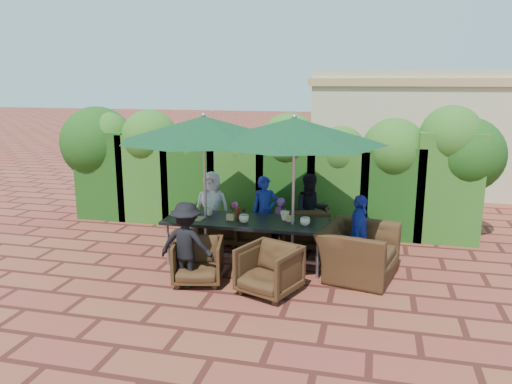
% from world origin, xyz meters
% --- Properties ---
extents(ground, '(80.00, 80.00, 0.00)m').
position_xyz_m(ground, '(0.00, 0.00, 0.00)').
color(ground, maroon).
rests_on(ground, ground).
extents(dining_table, '(2.63, 0.90, 0.75)m').
position_xyz_m(dining_table, '(0.19, 0.08, 0.68)').
color(dining_table, black).
rests_on(dining_table, ground).
extents(umbrella_left, '(2.70, 2.70, 2.46)m').
position_xyz_m(umbrella_left, '(-0.47, 0.01, 2.21)').
color(umbrella_left, gray).
rests_on(umbrella_left, ground).
extents(umbrella_right, '(2.81, 2.81, 2.46)m').
position_xyz_m(umbrella_right, '(0.96, 0.02, 2.21)').
color(umbrella_right, gray).
rests_on(umbrella_right, ground).
extents(chair_far_left, '(0.96, 0.93, 0.76)m').
position_xyz_m(chair_far_left, '(-0.63, 0.93, 0.38)').
color(chair_far_left, black).
rests_on(chair_far_left, ground).
extents(chair_far_mid, '(0.69, 0.65, 0.69)m').
position_xyz_m(chair_far_mid, '(0.14, 1.05, 0.34)').
color(chair_far_mid, black).
rests_on(chair_far_mid, ground).
extents(chair_far_right, '(0.98, 0.94, 0.85)m').
position_xyz_m(chair_far_right, '(0.99, 1.11, 0.43)').
color(chair_far_right, black).
rests_on(chair_far_right, ground).
extents(chair_near_left, '(0.83, 0.80, 0.72)m').
position_xyz_m(chair_near_left, '(-0.31, -0.83, 0.36)').
color(chair_near_left, black).
rests_on(chair_near_left, ground).
extents(chair_near_right, '(0.95, 0.93, 0.77)m').
position_xyz_m(chair_near_right, '(0.80, -0.96, 0.38)').
color(chair_near_right, black).
rests_on(chair_near_right, ground).
extents(chair_end_right, '(1.03, 1.34, 1.05)m').
position_xyz_m(chair_end_right, '(1.99, -0.02, 0.52)').
color(chair_end_right, black).
rests_on(chair_end_right, ground).
extents(adult_far_left, '(0.68, 0.43, 1.34)m').
position_xyz_m(adult_far_left, '(-0.70, 1.01, 0.67)').
color(adult_far_left, silver).
rests_on(adult_far_left, ground).
extents(adult_far_mid, '(0.57, 0.53, 1.28)m').
position_xyz_m(adult_far_mid, '(0.28, 1.06, 0.64)').
color(adult_far_mid, '#1C2D9A').
rests_on(adult_far_mid, ground).
extents(adult_far_right, '(0.75, 0.61, 1.36)m').
position_xyz_m(adult_far_right, '(1.11, 1.10, 0.68)').
color(adult_far_right, black).
rests_on(adult_far_right, ground).
extents(adult_near_left, '(0.81, 0.38, 1.26)m').
position_xyz_m(adult_near_left, '(-0.43, -0.96, 0.63)').
color(adult_near_left, black).
rests_on(adult_near_left, ground).
extents(adult_end_right, '(0.40, 0.74, 1.24)m').
position_xyz_m(adult_end_right, '(1.98, 0.15, 0.62)').
color(adult_end_right, '#1C2D9A').
rests_on(adult_end_right, ground).
extents(child_left, '(0.33, 0.30, 0.76)m').
position_xyz_m(child_left, '(-0.31, 1.14, 0.38)').
color(child_left, '#E7519D').
rests_on(child_left, ground).
extents(child_right, '(0.40, 0.38, 0.90)m').
position_xyz_m(child_right, '(0.56, 1.08, 0.45)').
color(child_right, '#9C4EAA').
rests_on(child_right, ground).
extents(pedestrian_a, '(1.48, 1.19, 1.53)m').
position_xyz_m(pedestrian_a, '(1.38, 4.13, 0.76)').
color(pedestrian_a, '#268C2F').
rests_on(pedestrian_a, ground).
extents(pedestrian_b, '(0.84, 0.68, 1.52)m').
position_xyz_m(pedestrian_b, '(2.56, 4.51, 0.76)').
color(pedestrian_b, '#E7519D').
rests_on(pedestrian_b, ground).
extents(pedestrian_c, '(1.32, 1.06, 1.87)m').
position_xyz_m(pedestrian_c, '(3.09, 4.25, 0.94)').
color(pedestrian_c, gray).
rests_on(pedestrian_c, ground).
extents(cup_a, '(0.18, 0.18, 0.14)m').
position_xyz_m(cup_a, '(-0.84, -0.09, 0.82)').
color(cup_a, beige).
rests_on(cup_a, dining_table).
extents(cup_b, '(0.13, 0.13, 0.13)m').
position_xyz_m(cup_b, '(-0.47, 0.22, 0.81)').
color(cup_b, beige).
rests_on(cup_b, dining_table).
extents(cup_c, '(0.16, 0.16, 0.13)m').
position_xyz_m(cup_c, '(0.20, -0.07, 0.81)').
color(cup_c, beige).
rests_on(cup_c, dining_table).
extents(cup_d, '(0.15, 0.15, 0.14)m').
position_xyz_m(cup_d, '(0.80, 0.23, 0.82)').
color(cup_d, beige).
rests_on(cup_d, dining_table).
extents(cup_e, '(0.16, 0.16, 0.13)m').
position_xyz_m(cup_e, '(1.16, 0.00, 0.81)').
color(cup_e, beige).
rests_on(cup_e, dining_table).
extents(ketchup_bottle, '(0.04, 0.04, 0.17)m').
position_xyz_m(ketchup_bottle, '(0.04, 0.17, 0.83)').
color(ketchup_bottle, '#B20C0A').
rests_on(ketchup_bottle, dining_table).
extents(sauce_bottle, '(0.04, 0.04, 0.17)m').
position_xyz_m(sauce_bottle, '(0.04, 0.11, 0.83)').
color(sauce_bottle, '#4C230C').
rests_on(sauce_bottle, dining_table).
extents(serving_tray, '(0.35, 0.25, 0.02)m').
position_xyz_m(serving_tray, '(-0.66, -0.06, 0.76)').
color(serving_tray, '#A27F4E').
rests_on(serving_tray, dining_table).
extents(number_block_left, '(0.12, 0.06, 0.10)m').
position_xyz_m(number_block_left, '(-0.05, 0.01, 0.80)').
color(number_block_left, tan).
rests_on(number_block_left, dining_table).
extents(number_block_right, '(0.12, 0.06, 0.10)m').
position_xyz_m(number_block_right, '(0.90, 0.15, 0.80)').
color(number_block_right, tan).
rests_on(number_block_right, dining_table).
extents(hedge_wall, '(9.10, 1.60, 2.52)m').
position_xyz_m(hedge_wall, '(-0.07, 2.32, 1.31)').
color(hedge_wall, black).
rests_on(hedge_wall, ground).
extents(building, '(6.20, 3.08, 3.20)m').
position_xyz_m(building, '(3.50, 6.99, 1.61)').
color(building, '#C5BB92').
rests_on(building, ground).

